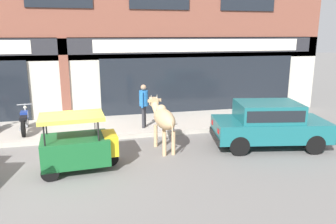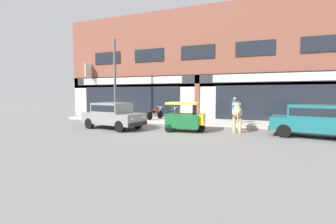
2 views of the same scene
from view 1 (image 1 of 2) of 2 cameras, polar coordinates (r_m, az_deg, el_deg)
ground_plane at (r=9.40m, az=-18.71°, el=-9.50°), size 90.00×90.00×0.00m
sidewalk at (r=12.79m, az=-17.38°, el=-2.87°), size 19.00×2.87×0.16m
shop_building at (r=14.00m, az=-18.12°, el=14.51°), size 23.00×1.40×8.34m
cow at (r=10.09m, az=-0.85°, el=-1.14°), size 0.67×2.15×1.61m
car_1 at (r=10.86m, az=17.15°, el=-1.72°), size 3.80×2.21×1.46m
auto_rickshaw at (r=9.01m, az=-15.34°, el=-5.76°), size 2.03×1.28×1.52m
motorcycle_1 at (r=12.60m, az=-23.72°, el=-1.44°), size 0.52×1.81×0.88m
pedestrian at (r=11.96m, az=-4.26°, el=1.87°), size 0.32×0.47×1.60m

